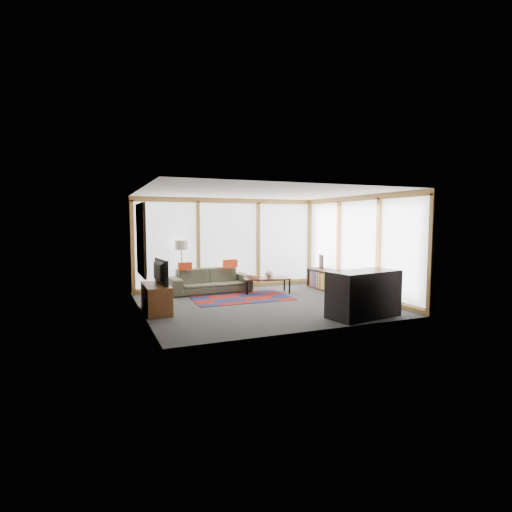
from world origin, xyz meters
name	(u,v)px	position (x,y,z in m)	size (l,w,h in m)	color
ground	(263,304)	(0.00, 0.00, 0.00)	(5.50, 5.50, 0.00)	#2E2E2C
room_envelope	(272,237)	(0.49, 0.56, 1.54)	(5.52, 5.02, 2.62)	#3F312C
rug	(241,298)	(-0.22, 0.88, 0.01)	(2.46, 1.58, 0.01)	maroon
sofa	(210,281)	(-0.72, 1.95, 0.32)	(2.22, 0.87, 0.65)	#353626
pillow_left	(185,266)	(-1.40, 1.99, 0.75)	(0.37, 0.11, 0.20)	red
pillow_right	(230,264)	(-0.12, 1.98, 0.76)	(0.42, 0.13, 0.23)	red
floor_lamp	(182,267)	(-1.47, 2.07, 0.72)	(0.36, 0.36, 1.44)	black
coffee_table	(266,285)	(0.68, 1.29, 0.21)	(1.24, 0.62, 0.41)	#361D14
book_stack	(253,277)	(0.29, 1.28, 0.46)	(0.22, 0.28, 0.09)	#975137
vase	(269,274)	(0.76, 1.28, 0.51)	(0.24, 0.24, 0.20)	beige
bookshelf	(334,282)	(2.43, 0.66, 0.29)	(0.41, 2.28, 0.57)	#361D14
bowl_a	(345,272)	(2.39, 0.12, 0.62)	(0.19, 0.19, 0.10)	black
bowl_b	(339,271)	(2.45, 0.46, 0.61)	(0.17, 0.17, 0.08)	black
shelf_picture	(321,262)	(2.50, 1.44, 0.77)	(0.04, 0.30, 0.40)	black
tv_console	(156,298)	(-2.45, 0.07, 0.30)	(0.50, 1.20, 0.60)	brown
television	(157,272)	(-2.43, 0.04, 0.87)	(0.95, 0.12, 0.55)	black
bar_counter	(364,294)	(1.37, -1.99, 0.47)	(1.49, 0.70, 0.94)	black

